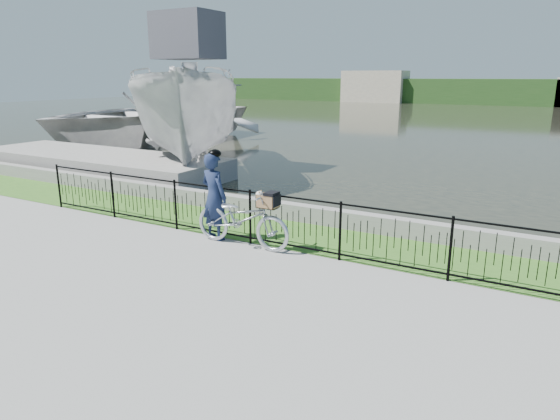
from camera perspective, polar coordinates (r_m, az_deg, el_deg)
The scene contains 12 objects.
ground at distance 8.70m, azimuth -3.56°, elevation -7.84°, with size 120.00×120.00×0.00m, color gray.
grass_strip at distance 10.82m, azimuth 3.97°, elevation -3.14°, with size 60.00×2.00×0.01m, color #386620.
water at distance 40.07m, azimuth 23.47°, elevation 9.04°, with size 120.00×120.00×0.00m, color #292A20.
quay_wall at distance 11.64m, azimuth 6.13°, elevation -0.87°, with size 60.00×0.30×0.40m, color gray.
fence at distance 9.80m, azimuth 1.49°, elevation -1.57°, with size 14.00×0.06×1.15m, color black, non-canonical shape.
far_treeline at distance 66.86m, azimuth 26.41°, elevation 11.97°, with size 120.00×6.00×3.00m, color #25461B.
far_building_left at distance 68.47m, azimuth 10.79°, elevation 13.70°, with size 8.00×4.00×4.00m, color #ACA18A.
dock at distance 19.12m, azimuth -20.01°, elevation 5.06°, with size 10.00×3.00×0.70m, color gray.
bicycle_rig at distance 10.16m, azimuth -4.31°, elevation -0.96°, with size 2.19×0.76×1.23m.
cyclist at distance 10.58m, azimuth -7.55°, elevation 1.66°, with size 0.76×0.58×1.93m.
boat_near at distance 18.91m, azimuth -10.12°, elevation 10.65°, with size 8.69×9.98×5.55m.
boat_far at distance 27.63m, azimuth -14.98°, elevation 10.24°, with size 9.85×13.06×2.56m.
Camera 1 is at (4.41, -6.69, 3.39)m, focal length 32.00 mm.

